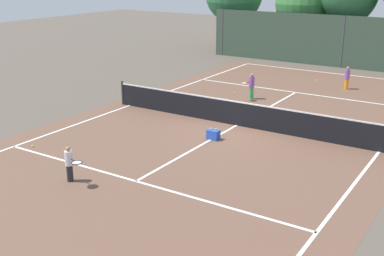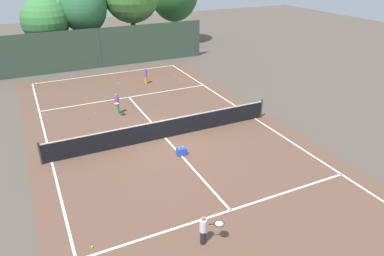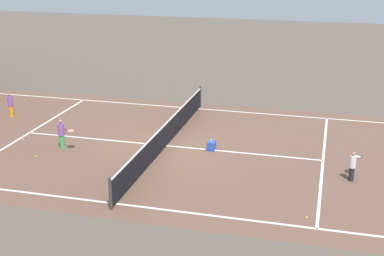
{
  "view_description": "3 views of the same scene",
  "coord_description": "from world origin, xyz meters",
  "px_view_note": "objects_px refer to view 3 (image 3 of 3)",
  "views": [
    {
      "loc": [
        8.59,
        -16.78,
        6.07
      ],
      "look_at": [
        -0.2,
        -3.01,
        0.69
      ],
      "focal_mm": 46.16,
      "sensor_mm": 36.0,
      "label": 1
    },
    {
      "loc": [
        -5.81,
        -15.23,
        8.45
      ],
      "look_at": [
        0.76,
        -1.58,
        1.09
      ],
      "focal_mm": 33.57,
      "sensor_mm": 36.0,
      "label": 2
    },
    {
      "loc": [
        -20.23,
        -6.44,
        8.06
      ],
      "look_at": [
        0.43,
        -1.0,
        0.73
      ],
      "focal_mm": 50.76,
      "sensor_mm": 36.0,
      "label": 3
    }
  ],
  "objects_px": {
    "tennis_ball_3": "(141,107)",
    "tennis_ball_8": "(23,140)",
    "player_2": "(62,134)",
    "tennis_ball_2": "(25,100)",
    "tennis_ball_6": "(36,156)",
    "player_1": "(353,165)",
    "ball_crate": "(212,146)",
    "player_0": "(11,105)",
    "tennis_ball_0": "(306,218)"
  },
  "relations": [
    {
      "from": "tennis_ball_3",
      "to": "tennis_ball_8",
      "type": "distance_m",
      "value": 6.79
    },
    {
      "from": "player_2",
      "to": "tennis_ball_8",
      "type": "xyz_separation_m",
      "value": [
        0.41,
        2.09,
        -0.61
      ]
    },
    {
      "from": "tennis_ball_2",
      "to": "tennis_ball_6",
      "type": "height_order",
      "value": "same"
    },
    {
      "from": "player_1",
      "to": "ball_crate",
      "type": "bearing_deg",
      "value": 73.13
    },
    {
      "from": "player_0",
      "to": "tennis_ball_8",
      "type": "bearing_deg",
      "value": -140.55
    },
    {
      "from": "player_1",
      "to": "ball_crate",
      "type": "height_order",
      "value": "player_1"
    },
    {
      "from": "tennis_ball_3",
      "to": "tennis_ball_6",
      "type": "bearing_deg",
      "value": 167.26
    },
    {
      "from": "player_1",
      "to": "tennis_ball_0",
      "type": "distance_m",
      "value": 3.62
    },
    {
      "from": "ball_crate",
      "to": "tennis_ball_2",
      "type": "bearing_deg",
      "value": 68.2
    },
    {
      "from": "ball_crate",
      "to": "tennis_ball_3",
      "type": "height_order",
      "value": "ball_crate"
    },
    {
      "from": "player_2",
      "to": "tennis_ball_6",
      "type": "xyz_separation_m",
      "value": [
        -1.17,
        0.58,
        -0.61
      ]
    },
    {
      "from": "ball_crate",
      "to": "tennis_ball_2",
      "type": "distance_m",
      "value": 12.18
    },
    {
      "from": "tennis_ball_0",
      "to": "tennis_ball_8",
      "type": "bearing_deg",
      "value": 71.92
    },
    {
      "from": "player_1",
      "to": "tennis_ball_3",
      "type": "distance_m",
      "value": 12.31
    },
    {
      "from": "tennis_ball_0",
      "to": "tennis_ball_6",
      "type": "height_order",
      "value": "same"
    },
    {
      "from": "tennis_ball_8",
      "to": "tennis_ball_2",
      "type": "bearing_deg",
      "value": 30.39
    },
    {
      "from": "player_1",
      "to": "tennis_ball_3",
      "type": "xyz_separation_m",
      "value": [
        6.65,
        10.35,
        -0.54
      ]
    },
    {
      "from": "player_2",
      "to": "tennis_ball_6",
      "type": "relative_size",
      "value": 18.74
    },
    {
      "from": "player_1",
      "to": "ball_crate",
      "type": "xyz_separation_m",
      "value": [
        1.67,
        5.5,
        -0.39
      ]
    },
    {
      "from": "player_1",
      "to": "tennis_ball_0",
      "type": "bearing_deg",
      "value": 157.44
    },
    {
      "from": "tennis_ball_3",
      "to": "tennis_ball_6",
      "type": "xyz_separation_m",
      "value": [
        -7.56,
        1.71,
        0.0
      ]
    },
    {
      "from": "player_0",
      "to": "player_2",
      "type": "xyz_separation_m",
      "value": [
        -3.28,
        -4.46,
        0.04
      ]
    },
    {
      "from": "player_1",
      "to": "tennis_ball_0",
      "type": "relative_size",
      "value": 16.49
    },
    {
      "from": "ball_crate",
      "to": "tennis_ball_6",
      "type": "bearing_deg",
      "value": 111.43
    },
    {
      "from": "player_1",
      "to": "player_2",
      "type": "xyz_separation_m",
      "value": [
        0.27,
        11.48,
        0.07
      ]
    },
    {
      "from": "tennis_ball_2",
      "to": "player_2",
      "type": "bearing_deg",
      "value": -138.02
    },
    {
      "from": "player_2",
      "to": "tennis_ball_0",
      "type": "bearing_deg",
      "value": -109.49
    },
    {
      "from": "tennis_ball_3",
      "to": "tennis_ball_8",
      "type": "height_order",
      "value": "same"
    },
    {
      "from": "player_0",
      "to": "tennis_ball_2",
      "type": "bearing_deg",
      "value": 18.23
    },
    {
      "from": "tennis_ball_0",
      "to": "tennis_ball_2",
      "type": "distance_m",
      "value": 18.12
    },
    {
      "from": "player_1",
      "to": "tennis_ball_8",
      "type": "height_order",
      "value": "player_1"
    },
    {
      "from": "ball_crate",
      "to": "tennis_ball_6",
      "type": "relative_size",
      "value": 6.65
    },
    {
      "from": "ball_crate",
      "to": "tennis_ball_6",
      "type": "xyz_separation_m",
      "value": [
        -2.57,
        6.56,
        -0.15
      ]
    },
    {
      "from": "tennis_ball_6",
      "to": "player_0",
      "type": "bearing_deg",
      "value": 41.07
    },
    {
      "from": "tennis_ball_2",
      "to": "tennis_ball_0",
      "type": "bearing_deg",
      "value": -121.62
    },
    {
      "from": "ball_crate",
      "to": "tennis_ball_6",
      "type": "height_order",
      "value": "ball_crate"
    },
    {
      "from": "player_2",
      "to": "tennis_ball_3",
      "type": "relative_size",
      "value": 18.74
    },
    {
      "from": "tennis_ball_6",
      "to": "ball_crate",
      "type": "bearing_deg",
      "value": -68.57
    },
    {
      "from": "ball_crate",
      "to": "tennis_ball_3",
      "type": "bearing_deg",
      "value": 44.21
    },
    {
      "from": "player_0",
      "to": "tennis_ball_2",
      "type": "height_order",
      "value": "player_0"
    },
    {
      "from": "tennis_ball_2",
      "to": "tennis_ball_6",
      "type": "distance_m",
      "value": 8.54
    },
    {
      "from": "player_0",
      "to": "player_2",
      "type": "distance_m",
      "value": 5.54
    },
    {
      "from": "player_1",
      "to": "tennis_ball_6",
      "type": "xyz_separation_m",
      "value": [
        -0.9,
        12.06,
        -0.54
      ]
    },
    {
      "from": "player_2",
      "to": "ball_crate",
      "type": "xyz_separation_m",
      "value": [
        1.4,
        -5.98,
        -0.46
      ]
    },
    {
      "from": "tennis_ball_0",
      "to": "tennis_ball_8",
      "type": "xyz_separation_m",
      "value": [
        3.98,
        12.2,
        0.0
      ]
    },
    {
      "from": "player_2",
      "to": "tennis_ball_3",
      "type": "distance_m",
      "value": 6.51
    },
    {
      "from": "player_2",
      "to": "ball_crate",
      "type": "height_order",
      "value": "player_2"
    },
    {
      "from": "player_1",
      "to": "tennis_ball_8",
      "type": "distance_m",
      "value": 13.6
    },
    {
      "from": "tennis_ball_2",
      "to": "tennis_ball_8",
      "type": "height_order",
      "value": "same"
    },
    {
      "from": "ball_crate",
      "to": "player_2",
      "type": "bearing_deg",
      "value": 103.2
    }
  ]
}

